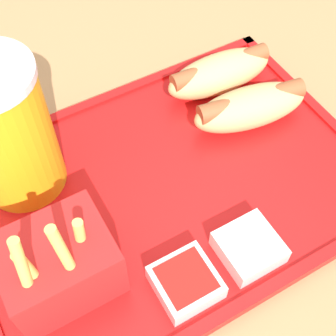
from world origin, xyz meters
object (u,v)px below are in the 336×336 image
hot_dog_far (219,72)px  hot_dog_near (250,106)px  sauce_cup_ketchup (186,282)px  fries_carton (59,265)px  sauce_cup_mayo (249,247)px  soda_cup (6,132)px

hot_dog_far → hot_dog_near: (-0.00, -0.06, 0.00)m
hot_dog_far → sauce_cup_ketchup: size_ratio=2.55×
hot_dog_far → fries_carton: 0.30m
sauce_cup_mayo → sauce_cup_ketchup: (-0.07, 0.00, 0.00)m
sauce_cup_mayo → sauce_cup_ketchup: 0.07m
hot_dog_near → sauce_cup_ketchup: bearing=-140.6°
hot_dog_far → soda_cup: bearing=-177.0°
soda_cup → sauce_cup_ketchup: 0.22m
hot_dog_near → fries_carton: bearing=-163.4°
soda_cup → sauce_cup_mayo: 0.25m
soda_cup → sauce_cup_mayo: bearing=-50.4°
hot_dog_near → fries_carton: size_ratio=1.16×
hot_dog_near → sauce_cup_mayo: (-0.10, -0.14, -0.01)m
soda_cup → hot_dog_far: 0.26m
hot_dog_near → sauce_cup_ketchup: (-0.17, -0.14, -0.01)m
hot_dog_far → sauce_cup_mayo: (-0.10, -0.20, -0.01)m
hot_dog_far → sauce_cup_ketchup: (-0.17, -0.20, -0.01)m
soda_cup → fries_carton: (-0.01, -0.13, -0.04)m
hot_dog_far → sauce_cup_mayo: hot_dog_far is taller
soda_cup → hot_dog_near: size_ratio=1.32×
hot_dog_near → sauce_cup_mayo: hot_dog_near is taller
soda_cup → hot_dog_near: soda_cup is taller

